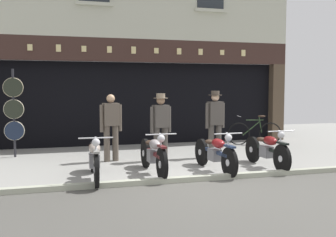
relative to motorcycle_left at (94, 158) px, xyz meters
The scene contains 13 objects.
ground 2.68m from the motorcycle_left, 41.17° to the right, with size 21.85×22.00×0.18m.
shop_facade 6.68m from the motorcycle_left, 72.31° to the left, with size 10.15×4.42×6.82m.
motorcycle_left is the anchor object (origin of this frame).
motorcycle_center_left 1.25m from the motorcycle_left, ahead, with size 0.62×2.04×0.93m.
motorcycle_center 2.58m from the motorcycle_left, ahead, with size 0.62×2.00×0.91m.
motorcycle_center_right 3.87m from the motorcycle_left, ahead, with size 0.62×1.93×0.91m.
salesman_left 2.02m from the motorcycle_left, 72.54° to the left, with size 0.55×0.29×1.65m.
shopkeeper_center 2.45m from the motorcycle_left, 42.04° to the left, with size 0.55×0.35×1.67m.
salesman_right 3.72m from the motorcycle_left, 27.50° to the left, with size 0.55×0.34×1.73m.
tyre_sign_pole 3.68m from the motorcycle_left, 119.15° to the left, with size 0.51×0.06×2.29m.
advert_board_near 5.89m from the motorcycle_left, 53.64° to the left, with size 0.79×0.03×1.09m.
advert_board_far 6.49m from the motorcycle_left, 46.92° to the left, with size 0.71×0.03×0.99m.
leaning_bicycle 6.42m from the motorcycle_left, 32.95° to the left, with size 1.69×0.58×0.95m.
Camera 1 is at (-2.72, -7.05, 1.81)m, focal length 42.39 mm.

